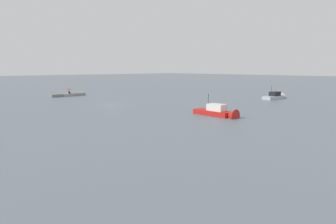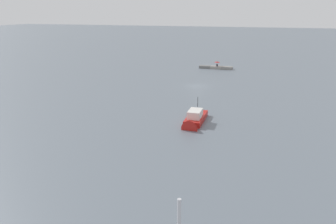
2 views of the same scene
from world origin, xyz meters
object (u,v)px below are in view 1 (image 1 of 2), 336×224
at_px(motorboat_red_mid, 219,113).
at_px(person_seated_dark_left, 69,93).
at_px(umbrella_open_red, 69,89).
at_px(motorboat_grey_near, 276,97).

bearing_deg(motorboat_red_mid, person_seated_dark_left, -85.40).
xyz_separation_m(person_seated_dark_left, umbrella_open_red, (0.02, -0.17, 0.87)).
xyz_separation_m(umbrella_open_red, motorboat_grey_near, (-33.97, 39.15, -1.42)).
bearing_deg(motorboat_red_mid, motorboat_grey_near, -169.87).
height_order(person_seated_dark_left, motorboat_red_mid, motorboat_red_mid).
distance_m(person_seated_dark_left, motorboat_red_mid, 45.08).
bearing_deg(motorboat_grey_near, umbrella_open_red, -135.30).
relative_size(person_seated_dark_left, motorboat_grey_near, 0.10).
relative_size(umbrella_open_red, motorboat_grey_near, 0.20).
bearing_deg(umbrella_open_red, person_seated_dark_left, 95.28).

